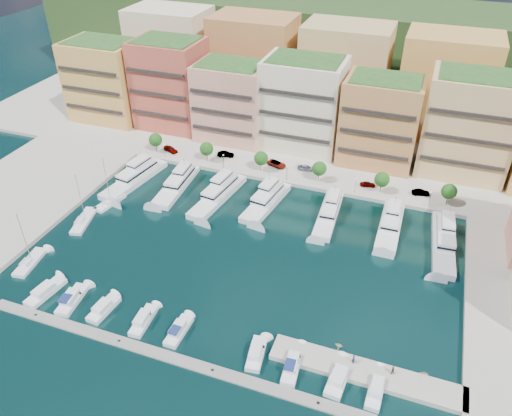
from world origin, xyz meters
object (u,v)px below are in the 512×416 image
Objects in this scene: cruiser_6 at (256,354)px; car_1 at (226,154)px; tree_4 at (382,180)px; car_0 at (171,149)px; tree_5 at (449,191)px; sailboat_1 at (84,221)px; lamppost_1 at (223,159)px; yacht_1 at (177,184)px; tree_1 at (207,149)px; lamppost_0 at (164,148)px; lamppost_4 at (430,196)px; person_1 at (392,370)px; tree_3 at (319,169)px; sailboat_0 at (30,263)px; car_2 at (277,164)px; tree_0 at (155,140)px; lamppost_2 at (287,171)px; cruiser_8 at (338,378)px; yacht_3 at (267,199)px; tender_1 at (339,345)px; cruiser_1 at (72,300)px; yacht_2 at (219,193)px; cruiser_4 at (179,331)px; cruiser_3 at (143,321)px; yacht_0 at (136,176)px; yacht_5 at (391,224)px; sailboat_2 at (110,203)px; yacht_4 at (329,213)px; cruiser_7 at (293,365)px; lamppost_3 at (356,183)px; yacht_6 at (444,239)px; cruiser_2 at (104,309)px; tree_2 at (261,158)px; cruiser_9 at (376,389)px; car_5 at (421,193)px; person_0 at (353,359)px; car_3 at (306,168)px; cruiser_0 at (45,292)px.

cruiser_6 is 1.61× the size of car_1.
tree_4 reaches higher than car_0.
sailboat_1 is at bearing -156.01° from tree_5.
yacht_1 is (-8.14, -11.62, -2.73)m from lamppost_1.
tree_1 is 12.25m from lamppost_0.
person_1 is at bearing -92.21° from lamppost_4.
sailboat_0 is (-49.24, -51.90, -4.43)m from tree_3.
sailboat_0 is 66.55m from car_2.
tree_0 is 1.00× the size of tree_1.
lamppost_2 reaches higher than cruiser_8.
yacht_3 is (38.28, -13.22, -3.53)m from tree_0.
cruiser_1 is at bearing 104.43° from tender_1.
yacht_2 is (12.11, -0.64, 0.12)m from yacht_1.
yacht_2 is 44.90m from cruiser_4.
yacht_2 is at bearing -146.53° from tree_3.
yacht_0 is at bearing 122.61° from cruiser_3.
yacht_5 is 3.92× the size of car_0.
tree_5 is at bearing 18.82° from sailboat_2.
lamppost_0 is 0.19× the size of yacht_0.
yacht_4 is 2.28× the size of cruiser_7.
lamppost_4 is 13.43m from yacht_5.
lamppost_3 and lamppost_4 have the same top height.
yacht_6 reaches higher than cruiser_3.
cruiser_2 is 63.40m from car_2.
lamppost_2 is 0.20× the size of yacht_1.
lamppost_3 reaches higher than cruiser_1.
sailboat_2 reaches higher than yacht_0.
sailboat_0 reaches higher than yacht_6.
tree_2 is 10.30m from lamppost_1.
yacht_5 is (46.37, -10.74, -2.62)m from lamppost_1.
cruiser_8 is at bearing -0.00° from cruiser_3.
tree_2 reaches higher than yacht_5.
tree_0 is at bearing 131.60° from car_0.
cruiser_9 is at bearing -60.09° from lamppost_2.
car_2 is (-36.82, 61.81, 1.20)m from cruiser_9.
cruiser_8 is 6.95m from tender_1.
tree_5 reaches higher than car_5.
yacht_5 is at bearing -100.01° from person_1.
tree_3 is 64.12m from cruiser_2.
yacht_3 is at bearing 61.67° from cruiser_1.
cruiser_3 is 0.98× the size of cruiser_9.
person_0 reaches higher than cruiser_6.
cruiser_4 is 0.92× the size of cruiser_8.
yacht_1 reaches higher than cruiser_1.
car_3 is (5.14, 17.69, 0.46)m from yacht_3.
sailboat_1 is at bearing 161.00° from cruiser_8.
car_2 is at bearing 71.08° from cruiser_1.
cruiser_0 is at bearing -179.99° from cruiser_8.
cruiser_3 is (13.73, -58.08, -4.20)m from tree_1.
person_0 is (27.65, -52.40, -1.85)m from lamppost_2.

